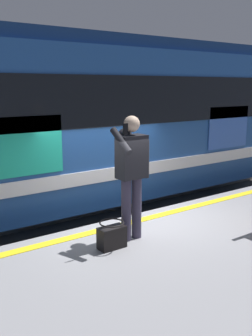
% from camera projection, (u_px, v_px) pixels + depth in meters
% --- Properties ---
extents(ground_plane, '(25.00, 25.00, 0.00)m').
position_uv_depth(ground_plane, '(129.00, 274.00, 6.58)').
color(ground_plane, '#4C4742').
extents(platform, '(15.04, 3.74, 1.07)m').
position_uv_depth(platform, '(212.00, 293.00, 4.98)').
color(platform, gray).
rests_on(platform, ground).
extents(safety_line, '(14.74, 0.16, 0.01)m').
position_uv_depth(safety_line, '(140.00, 220.00, 6.11)').
color(safety_line, yellow).
rests_on(safety_line, platform).
extents(track_rail_near, '(19.55, 0.08, 0.16)m').
position_uv_depth(track_rail_near, '(83.00, 240.00, 7.85)').
color(track_rail_near, slate).
rests_on(track_rail_near, ground).
extents(track_rail_far, '(19.55, 0.08, 0.16)m').
position_uv_depth(track_rail_far, '(53.00, 220.00, 8.99)').
color(track_rail_far, slate).
rests_on(track_rail_far, ground).
extents(train_carriage, '(13.80, 3.07, 3.97)m').
position_uv_depth(train_carriage, '(103.00, 117.00, 8.44)').
color(train_carriage, '#1E478C').
rests_on(train_carriage, ground).
extents(passenger, '(0.57, 0.55, 1.74)m').
position_uv_depth(passenger, '(131.00, 168.00, 5.18)').
color(passenger, '#383347').
rests_on(passenger, platform).
extents(handbag, '(0.37, 0.33, 0.37)m').
position_uv_depth(handbag, '(112.00, 236.00, 5.04)').
color(handbag, black).
rests_on(handbag, platform).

